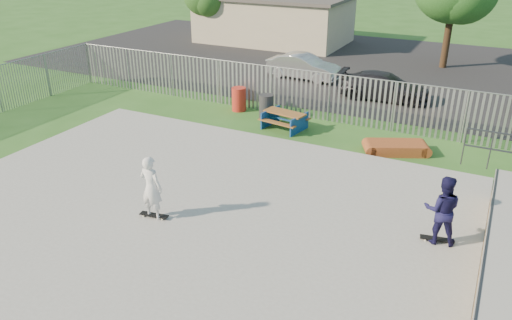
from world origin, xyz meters
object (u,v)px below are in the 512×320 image
at_px(trash_bin_red, 239,99).
at_px(car_silver, 303,67).
at_px(picnic_table, 285,120).
at_px(skater_navy, 442,210).
at_px(car_dark, 384,86).
at_px(trash_bin_grey, 266,107).
at_px(skater_white, 151,188).
at_px(funbox, 396,148).

distance_m(trash_bin_red, car_silver, 6.12).
distance_m(picnic_table, skater_navy, 8.88).
height_order(car_dark, skater_navy, skater_navy).
distance_m(trash_bin_grey, car_dark, 6.09).
distance_m(trash_bin_red, car_dark, 6.87).
distance_m(car_silver, skater_white, 15.41).
relative_size(funbox, skater_navy, 1.20).
height_order(trash_bin_red, skater_white, skater_white).
bearing_deg(skater_navy, funbox, -78.80).
relative_size(picnic_table, trash_bin_red, 1.80).
distance_m(car_silver, car_dark, 4.97).
xyz_separation_m(car_silver, skater_white, (1.85, -15.29, 0.37)).
bearing_deg(skater_white, picnic_table, -90.88).
bearing_deg(trash_bin_red, funbox, -12.30).
xyz_separation_m(trash_bin_grey, skater_navy, (7.88, -6.59, 0.53)).
height_order(funbox, skater_white, skater_white).
bearing_deg(skater_white, trash_bin_grey, -83.05).
relative_size(trash_bin_red, skater_white, 0.58).
bearing_deg(skater_white, trash_bin_red, -74.25).
height_order(trash_bin_red, car_silver, car_silver).
bearing_deg(picnic_table, trash_bin_grey, 156.00).
bearing_deg(skater_white, car_dark, -100.71).
xyz_separation_m(funbox, car_silver, (-6.62, 7.66, 0.48)).
distance_m(funbox, trash_bin_red, 7.36).
bearing_deg(picnic_table, funbox, 4.35).
height_order(picnic_table, car_silver, car_silver).
height_order(trash_bin_grey, car_dark, car_dark).
xyz_separation_m(picnic_table, trash_bin_red, (-2.68, 1.15, 0.16)).
bearing_deg(car_silver, skater_navy, -141.57).
bearing_deg(trash_bin_red, skater_navy, -36.57).
bearing_deg(trash_bin_grey, picnic_table, -33.63).
bearing_deg(car_dark, car_silver, 67.56).
relative_size(car_silver, car_dark, 0.93).
bearing_deg(trash_bin_grey, car_silver, 98.25).
bearing_deg(skater_white, skater_navy, -161.13).
distance_m(picnic_table, trash_bin_grey, 1.43).
height_order(trash_bin_grey, skater_navy, skater_navy).
distance_m(trash_bin_grey, skater_white, 8.89).
height_order(picnic_table, trash_bin_grey, trash_bin_grey).
distance_m(car_dark, skater_navy, 12.12).
xyz_separation_m(car_dark, skater_white, (-2.84, -13.62, 0.40)).
distance_m(car_silver, skater_navy, 15.75).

